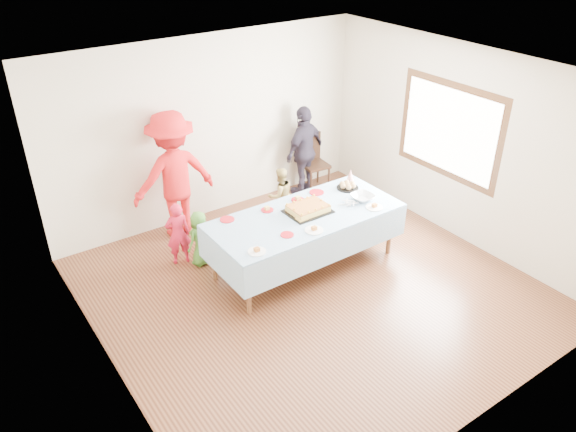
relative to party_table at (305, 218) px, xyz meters
name	(u,v)px	position (x,y,z in m)	size (l,w,h in m)	color
ground	(311,289)	(-0.24, -0.47, -0.72)	(5.00, 5.00, 0.00)	#432113
room_walls	(318,158)	(-0.19, -0.47, 1.05)	(5.04, 5.04, 2.72)	beige
party_table	(305,218)	(0.00, 0.00, 0.00)	(2.50, 1.10, 0.78)	brown
birthday_cake	(308,209)	(0.06, 0.03, 0.10)	(0.56, 0.43, 0.10)	black
rolls_tray	(348,186)	(0.91, 0.25, 0.09)	(0.30, 0.30, 0.09)	black
punch_bowl	(363,197)	(0.85, -0.12, 0.09)	(0.30, 0.30, 0.07)	silver
party_hat	(350,176)	(1.08, 0.39, 0.15)	(0.11, 0.11, 0.19)	white
fork_pile	(349,204)	(0.59, -0.15, 0.09)	(0.24, 0.18, 0.07)	white
plate_red_far_a	(227,219)	(-0.88, 0.45, 0.06)	(0.18, 0.18, 0.01)	red
plate_red_far_b	(267,210)	(-0.34, 0.36, 0.06)	(0.16, 0.16, 0.01)	red
plate_red_far_c	(298,200)	(0.15, 0.36, 0.06)	(0.18, 0.18, 0.01)	red
plate_red_far_d	(317,192)	(0.48, 0.39, 0.06)	(0.20, 0.20, 0.01)	red
plate_red_near	(287,235)	(-0.48, -0.28, 0.06)	(0.16, 0.16, 0.01)	red
plate_white_left	(257,252)	(-0.97, -0.38, 0.06)	(0.21, 0.21, 0.01)	white
plate_white_mid	(314,230)	(-0.15, -0.38, 0.06)	(0.23, 0.23, 0.01)	white
plate_white_right	(374,207)	(0.84, -0.37, 0.06)	(0.22, 0.22, 0.01)	white
dining_chair	(313,159)	(1.49, 1.81, -0.21)	(0.44, 0.44, 0.93)	black
toddler_left	(178,234)	(-1.32, 1.02, -0.28)	(0.32, 0.21, 0.89)	red
toddler_mid	(200,238)	(-1.10, 0.83, -0.34)	(0.38, 0.25, 0.77)	#42802A
toddler_right	(280,195)	(0.41, 1.17, -0.30)	(0.42, 0.33, 0.86)	tan
adult_left	(174,175)	(-1.00, 1.73, 0.20)	(1.19, 0.69, 1.85)	red
adult_right	(304,151)	(1.26, 1.73, 0.02)	(0.87, 0.36, 1.48)	#2A2533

